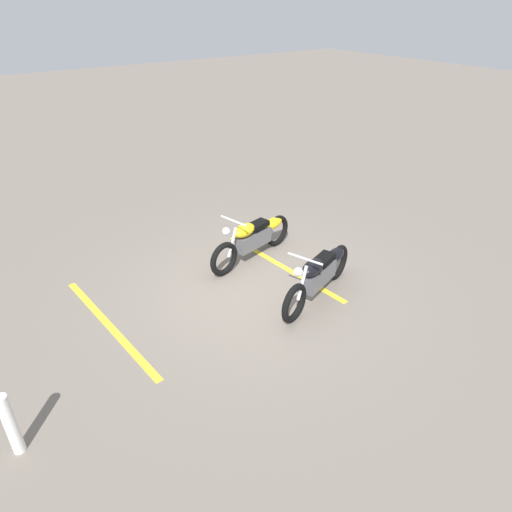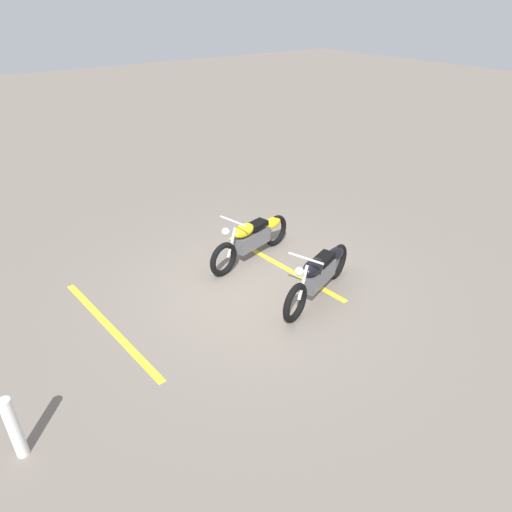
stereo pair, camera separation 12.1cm
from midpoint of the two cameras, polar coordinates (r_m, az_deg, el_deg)
ground_plane at (r=8.36m, az=-0.03°, el=-3.73°), size 60.00×60.00×0.00m
motorcycle_bright_foreground at (r=9.00m, az=-0.78°, el=2.34°), size 2.20×0.78×1.04m
motorcycle_dark_foreground at (r=7.92m, az=7.51°, el=-2.11°), size 2.14×0.91×1.04m
bollard_post at (r=6.09m, az=-28.49°, el=-18.36°), size 0.14×0.14×0.87m
parking_stripe_near at (r=8.95m, az=2.85°, el=-1.25°), size 0.40×3.20×0.01m
parking_stripe_mid at (r=7.76m, az=-18.20°, el=-8.45°), size 0.40×3.20×0.01m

